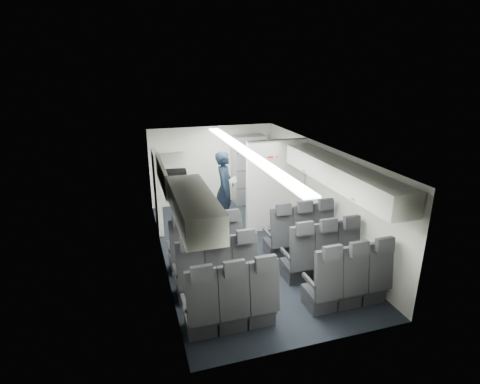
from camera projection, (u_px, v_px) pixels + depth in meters
cabin_shell at (246, 199)px, 7.58m from camera, size 3.41×6.01×2.16m
seat_row_front at (254, 243)px, 7.34m from camera, size 3.33×0.56×1.24m
seat_row_mid at (271, 265)px, 6.52m from camera, size 3.33×0.56×1.24m
seat_row_rear at (292, 294)px, 5.71m from camera, size 3.33×0.56×1.24m
overhead_bin_left_rear at (194, 207)px, 5.15m from camera, size 0.53×1.80×0.40m
overhead_bin_left_front_open at (174, 180)px, 6.76m from camera, size 0.64×1.70×0.72m
overhead_bin_right_rear at (369, 188)px, 5.92m from camera, size 0.53×1.80×0.40m
overhead_bin_right_front at (316, 162)px, 7.50m from camera, size 0.53×1.70×0.40m
bulkhead_partition at (276, 186)px, 8.59m from camera, size 1.40×0.15×2.13m
galley_unit at (248, 169)px, 10.36m from camera, size 0.85×0.52×1.90m
boarding_door at (157, 191)px, 8.59m from camera, size 0.12×1.27×1.86m
flight_attendant at (225, 189)px, 8.91m from camera, size 0.67×0.78×1.81m
carry_on_bag at (175, 177)px, 6.73m from camera, size 0.43×0.32×0.25m
papers at (233, 181)px, 8.86m from camera, size 0.20×0.10×0.15m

